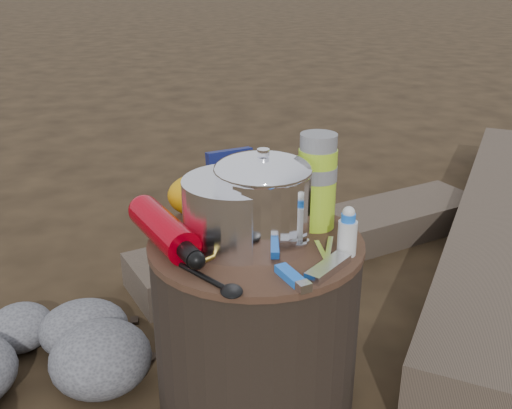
{
  "coord_description": "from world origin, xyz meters",
  "views": [
    {
      "loc": [
        -0.16,
        -1.06,
        0.92
      ],
      "look_at": [
        0.0,
        0.0,
        0.48
      ],
      "focal_mm": 41.25,
      "sensor_mm": 36.0,
      "label": 1
    }
  ],
  "objects": [
    {
      "name": "ground",
      "position": [
        0.0,
        0.0,
        0.0
      ],
      "size": [
        60.0,
        60.0,
        0.0
      ],
      "primitive_type": "plane",
      "color": "#2E2214",
      "rests_on": "ground"
    },
    {
      "name": "stump",
      "position": [
        0.0,
        0.0,
        0.2
      ],
      "size": [
        0.44,
        0.44,
        0.4
      ],
      "primitive_type": "cylinder",
      "color": "black",
      "rests_on": "ground"
    },
    {
      "name": "log_main",
      "position": [
        0.97,
        0.62,
        0.09
      ],
      "size": [
        1.39,
        1.89,
        0.17
      ],
      "primitive_type": "cube",
      "rotation": [
        0.0,
        0.0,
        -0.57
      ],
      "color": "#43372D",
      "rests_on": "ground"
    },
    {
      "name": "log_small",
      "position": [
        0.32,
        0.69,
        0.05
      ],
      "size": [
        1.32,
        0.7,
        0.11
      ],
      "primitive_type": "cube",
      "rotation": [
        0.0,
        0.0,
        -1.2
      ],
      "color": "#43372D",
      "rests_on": "ground"
    },
    {
      "name": "foil_windscreen",
      "position": [
        -0.04,
        0.0,
        0.47
      ],
      "size": [
        0.22,
        0.22,
        0.13
      ],
      "primitive_type": "cylinder",
      "color": "silver",
      "rests_on": "stump"
    },
    {
      "name": "camping_pot",
      "position": [
        0.01,
        -0.02,
        0.49
      ],
      "size": [
        0.19,
        0.19,
        0.19
      ],
      "primitive_type": "cylinder",
      "color": "white",
      "rests_on": "stump"
    },
    {
      "name": "fuel_bottle",
      "position": [
        -0.18,
        0.01,
        0.44
      ],
      "size": [
        0.17,
        0.29,
        0.07
      ],
      "primitive_type": null,
      "rotation": [
        0.0,
        0.0,
        0.38
      ],
      "color": "#A4000E",
      "rests_on": "stump"
    },
    {
      "name": "thermos",
      "position": [
        0.14,
        0.05,
        0.5
      ],
      "size": [
        0.08,
        0.08,
        0.2
      ],
      "primitive_type": "cylinder",
      "color": "#A4D324",
      "rests_on": "stump"
    },
    {
      "name": "travel_mug",
      "position": [
        0.15,
        0.11,
        0.46
      ],
      "size": [
        0.07,
        0.07,
        0.11
      ],
      "primitive_type": "cylinder",
      "color": "black",
      "rests_on": "stump"
    },
    {
      "name": "stuff_sack",
      "position": [
        -0.11,
        0.15,
        0.45
      ],
      "size": [
        0.14,
        0.11,
        0.09
      ],
      "primitive_type": "ellipsoid",
      "color": "#CA8C09",
      "rests_on": "stump"
    },
    {
      "name": "food_pouch",
      "position": [
        -0.03,
        0.18,
        0.47
      ],
      "size": [
        0.11,
        0.05,
        0.14
      ],
      "primitive_type": "cube",
      "rotation": [
        0.0,
        0.0,
        0.3
      ],
      "color": "#0F154D",
      "rests_on": "stump"
    },
    {
      "name": "lighter",
      "position": [
        0.04,
        -0.17,
        0.41
      ],
      "size": [
        0.05,
        0.09,
        0.02
      ],
      "primitive_type": "cube",
      "rotation": [
        0.0,
        0.0,
        0.34
      ],
      "color": "blue",
      "rests_on": "stump"
    },
    {
      "name": "multitool",
      "position": [
        0.11,
        -0.15,
        0.41
      ],
      "size": [
        0.1,
        0.1,
        0.02
      ],
      "primitive_type": "cube",
      "rotation": [
        0.0,
        0.0,
        -0.81
      ],
      "color": "silver",
      "rests_on": "stump"
    },
    {
      "name": "pot_grabber",
      "position": [
        0.12,
        -0.09,
        0.41
      ],
      "size": [
        0.06,
        0.13,
        0.01
      ],
      "primitive_type": null,
      "rotation": [
        0.0,
        0.0,
        -0.18
      ],
      "color": "silver",
      "rests_on": "stump"
    },
    {
      "name": "spork",
      "position": [
        -0.11,
        -0.15,
        0.41
      ],
      "size": [
        0.12,
        0.14,
        0.01
      ],
      "primitive_type": null,
      "rotation": [
        0.0,
        0.0,
        0.65
      ],
      "color": "black",
      "rests_on": "stump"
    },
    {
      "name": "squeeze_bottle",
      "position": [
        0.16,
        -0.09,
        0.45
      ],
      "size": [
        0.04,
        0.04,
        0.09
      ],
      "primitive_type": "cylinder",
      "color": "silver",
      "rests_on": "stump"
    }
  ]
}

